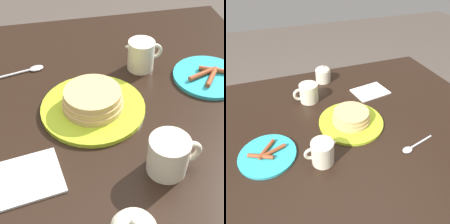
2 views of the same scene
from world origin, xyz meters
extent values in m
cube|color=black|center=(0.00, 0.00, 0.73)|extent=(1.14, 0.97, 0.03)
cube|color=black|center=(0.51, 0.43, 0.36)|extent=(0.07, 0.07, 0.72)
cylinder|color=#AAC628|center=(0.04, 0.00, 0.75)|extent=(0.26, 0.26, 0.01)
cylinder|color=tan|center=(0.04, 0.00, 0.77)|extent=(0.15, 0.15, 0.02)
cylinder|color=tan|center=(0.04, 0.00, 0.78)|extent=(0.15, 0.15, 0.02)
cylinder|color=tan|center=(0.04, 0.00, 0.80)|extent=(0.14, 0.14, 0.02)
cylinder|color=#2DADBC|center=(0.38, 0.06, 0.75)|extent=(0.20, 0.20, 0.01)
cylinder|color=brown|center=(0.35, 0.06, 0.76)|extent=(0.09, 0.04, 0.01)
cylinder|color=brown|center=(0.40, 0.07, 0.76)|extent=(0.09, 0.05, 0.01)
cylinder|color=brown|center=(0.38, 0.05, 0.76)|extent=(0.07, 0.08, 0.01)
cylinder|color=beige|center=(0.16, -0.21, 0.79)|extent=(0.08, 0.08, 0.08)
torus|color=beige|center=(0.20, -0.21, 0.79)|extent=(0.06, 0.01, 0.06)
cylinder|color=#472819|center=(0.16, -0.21, 0.83)|extent=(0.07, 0.07, 0.00)
cylinder|color=beige|center=(0.20, 0.15, 0.79)|extent=(0.07, 0.07, 0.09)
cone|color=beige|center=(0.17, 0.15, 0.82)|extent=(0.04, 0.03, 0.04)
torus|color=beige|center=(0.24, 0.15, 0.80)|extent=(0.05, 0.01, 0.05)
sphere|color=beige|center=(0.05, -0.37, 0.83)|extent=(0.01, 0.01, 0.01)
cube|color=white|center=(-0.14, -0.18, 0.75)|extent=(0.18, 0.14, 0.01)
cylinder|color=silver|center=(-0.16, 0.19, 0.75)|extent=(0.10, 0.03, 0.01)
ellipsoid|color=silver|center=(-0.09, 0.20, 0.75)|extent=(0.05, 0.04, 0.01)
camera|label=1|loc=(-0.04, -0.63, 1.32)|focal=55.00mm
camera|label=2|loc=(0.32, 0.62, 1.32)|focal=35.00mm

